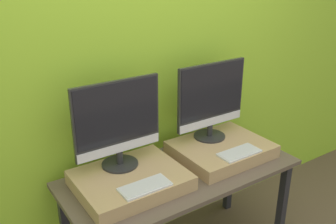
# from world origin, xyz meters

# --- Properties ---
(wall_back) EXTENTS (8.00, 0.04, 2.60)m
(wall_back) POSITION_xyz_m (0.00, 0.73, 1.30)
(wall_back) COLOR #9ED12D
(wall_back) RESTS_ON ground_plane
(workbench) EXTENTS (1.48, 0.66, 0.71)m
(workbench) POSITION_xyz_m (0.00, 0.33, 0.63)
(workbench) COLOR brown
(workbench) RESTS_ON ground_plane
(wooden_riser_left) EXTENTS (0.61, 0.49, 0.09)m
(wooden_riser_left) POSITION_xyz_m (-0.35, 0.35, 0.76)
(wooden_riser_left) COLOR tan
(wooden_riser_left) RESTS_ON workbench
(monitor_left) EXTENTS (0.53, 0.22, 0.53)m
(monitor_left) POSITION_xyz_m (-0.35, 0.48, 1.08)
(monitor_left) COLOR #282828
(monitor_left) RESTS_ON wooden_riser_left
(keyboard_left) EXTENTS (0.28, 0.13, 0.01)m
(keyboard_left) POSITION_xyz_m (-0.35, 0.18, 0.81)
(keyboard_left) COLOR silver
(keyboard_left) RESTS_ON wooden_riser_left
(wooden_riser_right) EXTENTS (0.61, 0.49, 0.09)m
(wooden_riser_right) POSITION_xyz_m (0.35, 0.35, 0.76)
(wooden_riser_right) COLOR tan
(wooden_riser_right) RESTS_ON workbench
(monitor_right) EXTENTS (0.53, 0.22, 0.53)m
(monitor_right) POSITION_xyz_m (0.35, 0.48, 1.08)
(monitor_right) COLOR #282828
(monitor_right) RESTS_ON wooden_riser_right
(keyboard_right) EXTENTS (0.28, 0.13, 0.01)m
(keyboard_right) POSITION_xyz_m (0.35, 0.18, 0.81)
(keyboard_right) COLOR silver
(keyboard_right) RESTS_ON wooden_riser_right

